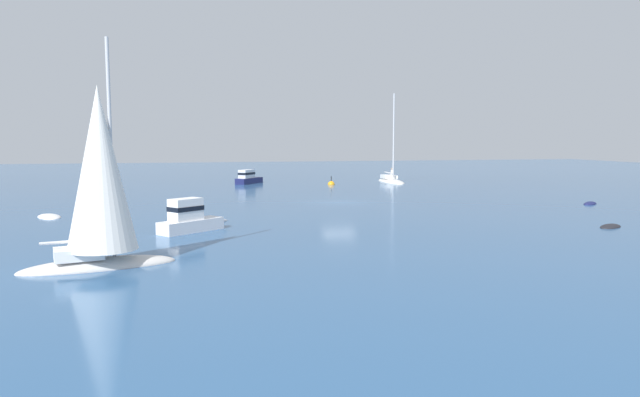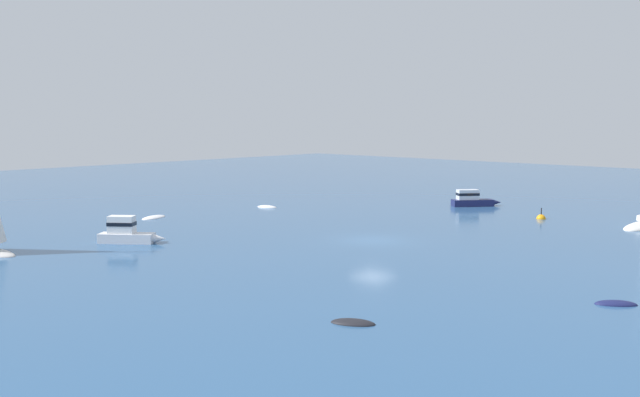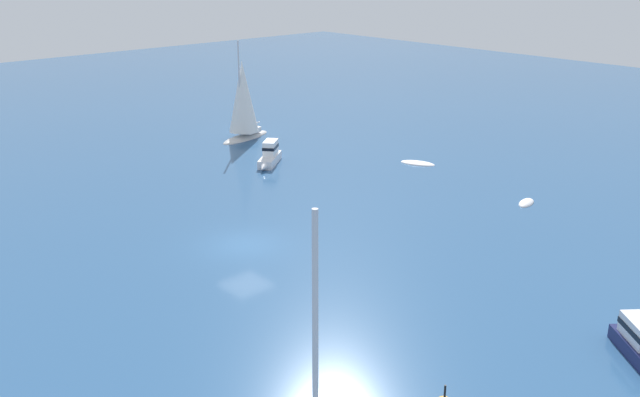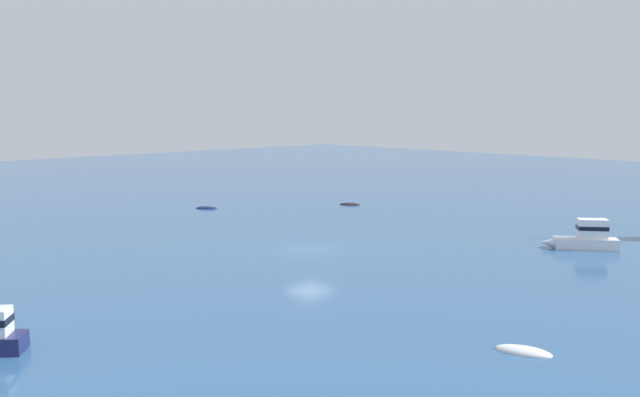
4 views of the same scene
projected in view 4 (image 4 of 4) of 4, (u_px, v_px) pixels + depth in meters
name	position (u px, v px, depth m)	size (l,w,h in m)	color
ground_plane	(310.00, 249.00, 41.80)	(160.00, 160.00, 0.00)	#2D5684
skiff	(350.00, 205.00, 60.42)	(1.99, 1.60, 0.36)	black
skiff_1	(207.00, 209.00, 58.19)	(1.91, 1.67, 0.40)	#191E4C
dinghy	(523.00, 352.00, 24.42)	(2.12, 1.38, 0.40)	white
powerboat	(586.00, 237.00, 41.87)	(4.00, 3.40, 1.77)	white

